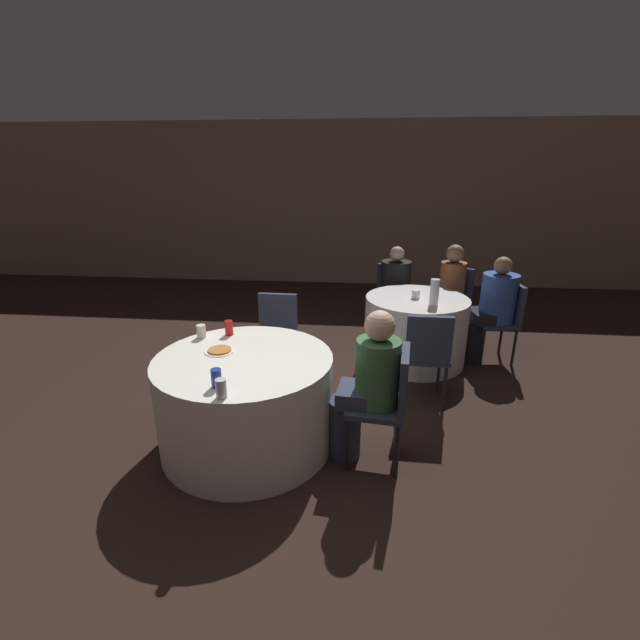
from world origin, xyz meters
The scene contains 21 objects.
ground_plane centered at (0.00, 0.00, 0.00)m, with size 16.00×16.00×0.00m, color black.
wall_back centered at (0.00, 5.17, 1.40)m, with size 16.00×0.06×2.80m.
table_near centered at (-0.17, 0.13, 0.36)m, with size 1.31×1.31×0.72m.
table_far centered at (1.27, 1.80, 0.36)m, with size 1.09×1.09×0.72m.
chair_near_east centered at (0.89, 0.01, 0.53)m, with size 0.45×0.44×0.87m.
chair_near_north centered at (-0.14, 1.20, 0.53)m, with size 0.41×0.42×0.87m.
chair_far_northeast centered at (1.81, 2.59, 0.53)m, with size 0.56×0.56×0.87m.
chair_far_east centered at (2.22, 1.91, 0.53)m, with size 0.45×0.44×0.87m.
chair_far_north centered at (1.08, 2.74, 0.53)m, with size 0.47×0.47×0.87m.
chair_far_south centered at (1.25, 0.85, 0.53)m, with size 0.41×0.41×0.87m.
person_black_shirt centered at (1.11, 2.59, 0.58)m, with size 0.41×0.52×1.12m.
person_floral_shirt centered at (1.72, 2.45, 0.59)m, with size 0.42×0.46×1.18m.
person_green_jacket centered at (0.72, 0.03, 0.57)m, with size 0.49×0.33×1.15m.
person_blue_shirt centered at (2.07, 1.89, 0.60)m, with size 0.52×0.39×1.16m.
pizza_plate_near centered at (-0.37, 0.22, 0.73)m, with size 0.22×0.22×0.02m.
soda_can_silver centered at (-0.14, -0.45, 0.78)m, with size 0.07×0.07×0.12m.
soda_can_red centered at (-0.40, 0.56, 0.78)m, with size 0.07×0.07×0.12m.
soda_can_blue centered at (-0.21, -0.32, 0.78)m, with size 0.07×0.07×0.12m.
cup_near centered at (-0.61, 0.48, 0.78)m, with size 0.07×0.07×0.11m.
bottle_far centered at (1.40, 1.56, 0.86)m, with size 0.09×0.09×0.27m.
cup_far centered at (1.25, 1.80, 0.77)m, with size 0.09×0.09×0.09m.
Camera 1 is at (0.67, -2.64, 2.02)m, focal length 24.00 mm.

